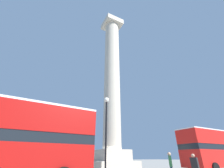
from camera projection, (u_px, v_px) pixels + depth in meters
name	position (u px, v px, depth m)	size (l,w,h in m)	color
monument_column	(112.00, 90.00, 20.14)	(4.53, 4.53, 23.31)	#BCB29E
bus_b	(220.00, 149.00, 17.56)	(11.26, 2.84, 4.26)	red
street_lamp	(106.00, 123.00, 13.81)	(0.51, 0.51, 6.79)	black
pedestrian_near_lamp	(195.00, 167.00, 9.36)	(0.24, 0.45, 1.64)	#4C473D
pedestrian_by_plinth	(171.00, 165.00, 10.11)	(0.46, 0.45, 1.75)	#192347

